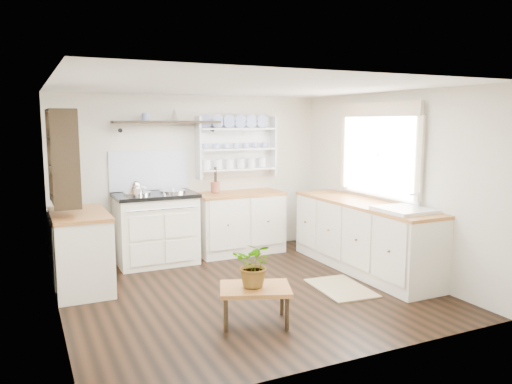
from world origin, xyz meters
The scene contains 19 objects.
floor centered at (0.00, 0.00, 0.00)m, with size 4.00×3.80×0.01m, color black.
wall_back centered at (0.00, 1.90, 1.15)m, with size 4.00×0.02×2.30m, color beige.
wall_right centered at (2.00, 0.00, 1.15)m, with size 0.02×3.80×2.30m, color beige.
wall_left centered at (-2.00, 0.00, 1.15)m, with size 0.02×3.80×2.30m, color beige.
ceiling centered at (0.00, 0.00, 2.30)m, with size 4.00×3.80×0.01m, color white.
window centered at (1.95, 0.15, 1.56)m, with size 0.08×1.55×1.22m.
aga_cooker centered at (-0.65, 1.57, 0.49)m, with size 1.08×0.75×1.00m.
back_cabinets centered at (0.60, 1.60, 0.46)m, with size 1.27×0.63×0.90m.
right_cabinets centered at (1.70, 0.10, 0.46)m, with size 0.62×2.43×0.90m.
belfast_sink centered at (1.70, -0.65, 0.80)m, with size 0.55×0.60×0.45m.
left_cabinets centered at (-1.70, 0.90, 0.46)m, with size 0.62×1.13×0.90m.
plate_rack centered at (0.65, 1.86, 1.56)m, with size 1.20×0.22×0.90m.
high_shelf centered at (-0.40, 1.78, 1.91)m, with size 1.50×0.29×0.16m.
left_shelving centered at (-1.84, 0.90, 1.55)m, with size 0.28×0.80×1.05m, color black.
kettle centered at (-0.93, 1.45, 1.04)m, with size 0.19×0.19×0.23m, color silver, non-canonical shape.
utensil_crock centered at (0.26, 1.68, 0.99)m, with size 0.13×0.13×0.15m, color brown.
center_table centered at (-0.31, -0.88, 0.32)m, with size 0.79×0.68×0.36m.
potted_plant centered at (-0.31, -0.88, 0.58)m, with size 0.40×0.35×0.44m, color #3F7233.
floor_rug centered at (1.02, -0.41, 0.01)m, with size 0.55×0.85×0.02m, color #8C7351.
Camera 1 is at (-2.26, -5.03, 1.93)m, focal length 35.00 mm.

